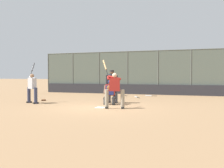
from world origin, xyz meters
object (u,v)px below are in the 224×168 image
at_px(batter_on_deck, 32,87).
at_px(spare_bat_near_backstop, 136,97).
at_px(batter_at_plate, 114,89).
at_px(umpire_home, 112,85).
at_px(catcher_behind_plate, 110,92).
at_px(spare_bat_by_padding, 149,96).
at_px(spare_bat_third_base_side, 122,95).
at_px(fielding_glove_on_dirt, 44,100).

height_order(batter_on_deck, spare_bat_near_backstop, batter_on_deck).
xyz_separation_m(batter_at_plate, umpire_home, (0.85, -2.17, 0.09)).
height_order(umpire_home, spare_bat_near_backstop, umpire_home).
height_order(catcher_behind_plate, batter_on_deck, batter_on_deck).
xyz_separation_m(spare_bat_by_padding, spare_bat_third_base_side, (1.92, 0.23, 0.00)).
bearing_deg(umpire_home, fielding_glove_on_dirt, 10.00).
bearing_deg(spare_bat_near_backstop, spare_bat_by_padding, -54.12).
distance_m(batter_at_plate, umpire_home, 2.33).
bearing_deg(spare_bat_near_backstop, catcher_behind_plate, 143.63).
xyz_separation_m(catcher_behind_plate, umpire_home, (0.13, -0.69, 0.30)).
height_order(umpire_home, batter_on_deck, batter_on_deck).
xyz_separation_m(batter_at_plate, fielding_glove_on_dirt, (4.98, -2.01, -0.81)).
relative_size(batter_on_deck, spare_bat_third_base_side, 3.00).
bearing_deg(umpire_home, batter_on_deck, 28.65).
distance_m(umpire_home, fielding_glove_on_dirt, 4.23).
relative_size(spare_bat_by_padding, fielding_glove_on_dirt, 3.00).
xyz_separation_m(umpire_home, spare_bat_by_padding, (-1.01, -5.21, -0.91)).
height_order(batter_at_plate, spare_bat_near_backstop, batter_at_plate).
xyz_separation_m(spare_bat_near_backstop, spare_bat_by_padding, (-0.58, -1.47, 0.00)).
distance_m(catcher_behind_plate, spare_bat_third_base_side, 5.80).
distance_m(batter_on_deck, spare_bat_by_padding, 8.37).
bearing_deg(batter_on_deck, umpire_home, -134.24).
bearing_deg(catcher_behind_plate, fielding_glove_on_dirt, -15.65).
height_order(spare_bat_near_backstop, spare_bat_third_base_side, same).
relative_size(batter_on_deck, spare_bat_by_padding, 2.62).
bearing_deg(catcher_behind_plate, batter_on_deck, 2.70).
relative_size(umpire_home, spare_bat_third_base_side, 2.43).
distance_m(batter_at_plate, spare_bat_third_base_side, 7.41).
relative_size(spare_bat_near_backstop, fielding_glove_on_dirt, 2.87).
xyz_separation_m(catcher_behind_plate, spare_bat_third_base_side, (1.03, -5.67, -0.61)).
bearing_deg(catcher_behind_plate, spare_bat_third_base_side, -88.08).
xyz_separation_m(batter_at_plate, catcher_behind_plate, (0.73, -1.47, -0.21)).
bearing_deg(umpire_home, spare_bat_by_padding, -93.12).
xyz_separation_m(batter_on_deck, spare_bat_by_padding, (-4.95, -6.70, -0.82)).
bearing_deg(batter_on_deck, batter_at_plate, -163.03).
distance_m(batter_at_plate, spare_bat_near_backstop, 5.98).
xyz_separation_m(catcher_behind_plate, fielding_glove_on_dirt, (4.26, -0.54, -0.60)).
bearing_deg(spare_bat_by_padding, umpire_home, 87.88).
relative_size(catcher_behind_plate, spare_bat_near_backstop, 1.58).
distance_m(catcher_behind_plate, spare_bat_by_padding, 6.00).
relative_size(spare_bat_third_base_side, fielding_glove_on_dirt, 2.63).
height_order(spare_bat_near_backstop, spare_bat_by_padding, same).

